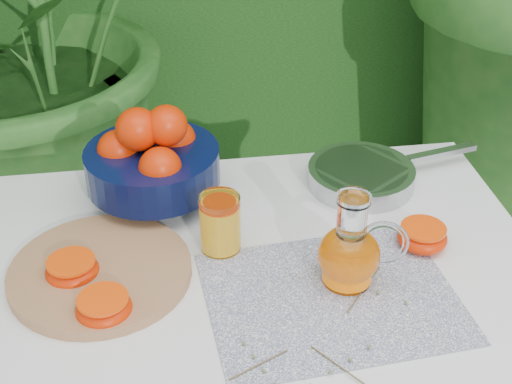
{
  "coord_description": "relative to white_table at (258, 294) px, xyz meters",
  "views": [
    {
      "loc": [
        -0.29,
        -0.91,
        1.54
      ],
      "look_at": [
        -0.14,
        0.08,
        0.88
      ],
      "focal_mm": 50.0,
      "sensor_mm": 36.0,
      "label": 1
    }
  ],
  "objects": [
    {
      "name": "potted_plant_left",
      "position": [
        -0.57,
        1.23,
        0.14
      ],
      "size": [
        2.19,
        2.19,
        1.62
      ],
      "primitive_type": "imported",
      "rotation": [
        0.0,
        0.0,
        0.49
      ],
      "color": "#256121",
      "rests_on": "ground"
    },
    {
      "name": "white_table",
      "position": [
        0.0,
        0.0,
        0.0
      ],
      "size": [
        1.0,
        0.7,
        0.75
      ],
      "color": "white",
      "rests_on": "ground"
    },
    {
      "name": "placemat",
      "position": [
        0.11,
        -0.12,
        0.08
      ],
      "size": [
        0.43,
        0.35,
        0.0
      ],
      "primitive_type": "cube",
      "rotation": [
        0.0,
        0.0,
        0.08
      ],
      "color": "#0D164A",
      "rests_on": "white_table"
    },
    {
      "name": "cutting_board",
      "position": [
        -0.27,
        -0.01,
        0.09
      ],
      "size": [
        0.34,
        0.34,
        0.02
      ],
      "primitive_type": "cylinder",
      "rotation": [
        0.0,
        0.0,
        -0.11
      ],
      "color": "#AC7C4D",
      "rests_on": "white_table"
    },
    {
      "name": "fruit_bowl",
      "position": [
        -0.17,
        0.22,
        0.18
      ],
      "size": [
        0.31,
        0.31,
        0.2
      ],
      "color": "black",
      "rests_on": "white_table"
    },
    {
      "name": "juice_pitcher",
      "position": [
        0.14,
        -0.08,
        0.14
      ],
      "size": [
        0.16,
        0.13,
        0.17
      ],
      "color": "white",
      "rests_on": "white_table"
    },
    {
      "name": "juice_tumbler",
      "position": [
        -0.06,
        0.04,
        0.14
      ],
      "size": [
        0.08,
        0.08,
        0.11
      ],
      "color": "white",
      "rests_on": "white_table"
    },
    {
      "name": "saute_pan",
      "position": [
        0.25,
        0.21,
        0.1
      ],
      "size": [
        0.4,
        0.26,
        0.04
      ],
      "color": "#ABABAF",
      "rests_on": "white_table"
    },
    {
      "name": "orange_halves",
      "position": [
        -0.09,
        -0.04,
        0.1
      ],
      "size": [
        0.73,
        0.22,
        0.04
      ],
      "color": "red",
      "rests_on": "white_table"
    },
    {
      "name": "thyme_sprigs",
      "position": [
        0.07,
        -0.21,
        0.09
      ],
      "size": [
        0.31,
        0.26,
        0.01
      ],
      "color": "brown",
      "rests_on": "white_table"
    }
  ]
}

